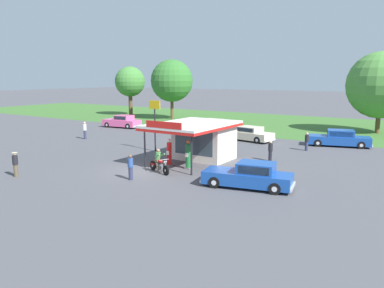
% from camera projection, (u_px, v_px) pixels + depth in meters
% --- Properties ---
extents(ground_plane, '(300.00, 300.00, 0.00)m').
position_uv_depth(ground_plane, '(144.00, 171.00, 25.74)').
color(ground_plane, '#4C4C51').
extents(grass_verge_strip, '(120.00, 24.00, 0.01)m').
position_uv_depth(grass_verge_strip, '(292.00, 125.00, 50.47)').
color(grass_verge_strip, '#3D6B2D').
rests_on(grass_verge_strip, ground).
extents(service_station_kiosk, '(4.76, 6.89, 3.37)m').
position_uv_depth(service_station_kiosk, '(201.00, 137.00, 28.92)').
color(service_station_kiosk, silver).
rests_on(service_station_kiosk, ground).
extents(gas_pump_nearside, '(0.44, 0.44, 1.94)m').
position_uv_depth(gas_pump_nearside, '(169.00, 154.00, 27.04)').
color(gas_pump_nearside, slate).
rests_on(gas_pump_nearside, ground).
extents(gas_pump_offside, '(0.44, 0.44, 2.00)m').
position_uv_depth(gas_pump_offside, '(188.00, 156.00, 26.17)').
color(gas_pump_offside, slate).
rests_on(gas_pump_offside, ground).
extents(motorcycle_with_rider, '(2.18, 1.01, 1.58)m').
position_uv_depth(motorcycle_with_rider, '(159.00, 163.00, 25.20)').
color(motorcycle_with_rider, black).
rests_on(motorcycle_with_rider, ground).
extents(featured_classic_sedan, '(5.41, 2.74, 1.49)m').
position_uv_depth(featured_classic_sedan, '(249.00, 176.00, 21.78)').
color(featured_classic_sedan, '#19479E').
rests_on(featured_classic_sedan, ground).
extents(parked_car_back_row_centre_right, '(5.00, 2.43, 1.53)m').
position_uv_depth(parked_car_back_row_centre_right, '(122.00, 122.00, 47.61)').
color(parked_car_back_row_centre_right, '#E55993').
rests_on(parked_car_back_row_centre_right, ground).
extents(parked_car_back_row_far_right, '(5.76, 3.20, 1.49)m').
position_uv_depth(parked_car_back_row_far_right, '(339.00, 139.00, 34.78)').
color(parked_car_back_row_far_right, '#19479E').
rests_on(parked_car_back_row_far_right, ground).
extents(parked_car_back_row_centre, '(5.32, 2.72, 1.41)m').
position_uv_depth(parked_car_back_row_centre, '(248.00, 134.00, 37.80)').
color(parked_car_back_row_centre, beige).
rests_on(parked_car_back_row_centre, ground).
extents(parked_car_back_row_centre_left, '(5.01, 2.06, 1.49)m').
position_uv_depth(parked_car_back_row_centre_left, '(214.00, 126.00, 43.48)').
color(parked_car_back_row_centre_left, beige).
rests_on(parked_car_back_row_centre_left, ground).
extents(bystander_leaning_by_kiosk, '(0.34, 0.34, 1.57)m').
position_uv_depth(bystander_leaning_by_kiosk, '(130.00, 167.00, 23.40)').
color(bystander_leaning_by_kiosk, '#2D3351').
rests_on(bystander_leaning_by_kiosk, ground).
extents(bystander_chatting_near_pumps, '(0.34, 0.34, 1.76)m').
position_uv_depth(bystander_chatting_near_pumps, '(85.00, 130.00, 38.70)').
color(bystander_chatting_near_pumps, '#2D3351').
rests_on(bystander_chatting_near_pumps, ground).
extents(bystander_strolling_foreground, '(0.34, 0.34, 1.57)m').
position_uv_depth(bystander_strolling_foreground, '(307.00, 141.00, 32.63)').
color(bystander_strolling_foreground, '#2D3351').
rests_on(bystander_strolling_foreground, ground).
extents(bystander_admiring_sedan, '(0.34, 0.34, 1.54)m').
position_uv_depth(bystander_admiring_sedan, '(270.00, 151.00, 28.61)').
color(bystander_admiring_sedan, black).
rests_on(bystander_admiring_sedan, ground).
extents(bystander_standing_back_lot, '(0.34, 0.34, 1.57)m').
position_uv_depth(bystander_standing_back_lot, '(15.00, 164.00, 24.13)').
color(bystander_standing_back_lot, brown).
rests_on(bystander_standing_back_lot, ground).
extents(tree_oak_distant_spare, '(4.82, 4.82, 7.85)m').
position_uv_depth(tree_oak_distant_spare, '(130.00, 82.00, 61.78)').
color(tree_oak_distant_spare, brown).
rests_on(tree_oak_distant_spare, ground).
extents(tree_oak_left, '(7.32, 7.32, 8.98)m').
position_uv_depth(tree_oak_left, '(381.00, 85.00, 41.90)').
color(tree_oak_left, brown).
rests_on(tree_oak_left, ground).
extents(tree_oak_far_left, '(6.16, 6.16, 8.71)m').
position_uv_depth(tree_oak_far_left, '(173.00, 81.00, 56.13)').
color(tree_oak_far_left, brown).
rests_on(tree_oak_far_left, ground).
extents(roadside_pole_sign, '(1.10, 0.12, 4.28)m').
position_uv_depth(roadside_pole_sign, '(155.00, 116.00, 32.00)').
color(roadside_pole_sign, black).
rests_on(roadside_pole_sign, ground).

